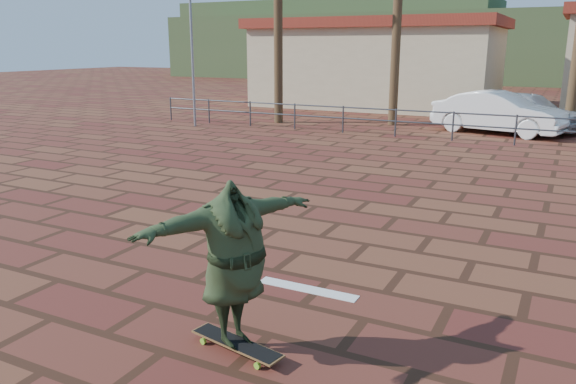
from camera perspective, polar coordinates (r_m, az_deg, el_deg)
The scene contains 11 objects.
ground at distance 8.89m, azimuth 1.18°, elevation -6.14°, with size 120.00×120.00×0.00m, color brown.
paint_stripe at distance 7.61m, azimuth 2.01°, elevation -9.82°, with size 1.40×0.22×0.01m, color white.
guardrail at distance 19.97m, azimuth 16.44°, elevation 6.94°, with size 24.06×0.06×1.00m.
flagpole at distance 22.93m, azimuth -9.64°, elevation 18.17°, with size 1.30×0.10×8.00m.
building_west at distance 31.03m, azimuth 9.10°, elevation 12.86°, with size 12.60×7.60×4.50m.
hill_front at distance 57.60m, azimuth 24.00°, elevation 13.28°, with size 70.00×18.00×6.00m, color #384C28.
hill_back at distance 68.46m, azimuth 5.13°, elevation 15.30°, with size 35.00×14.00×8.00m, color #384C28.
longboard at distance 6.18m, azimuth -5.26°, elevation -15.11°, with size 1.16×0.46×0.11m.
skateboarder at distance 5.79m, azimuth -5.46°, elevation -7.34°, with size 2.17×0.59×1.76m, color #2B3A1F.
car_silver at distance 23.47m, azimuth 23.01°, elevation 7.62°, with size 1.77×4.41×1.50m, color #A6A9AD.
car_white at distance 22.20m, azimuth 20.61°, elevation 7.55°, with size 1.63×4.66×1.54m, color white.
Camera 1 is at (3.60, -7.49, 3.15)m, focal length 35.00 mm.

